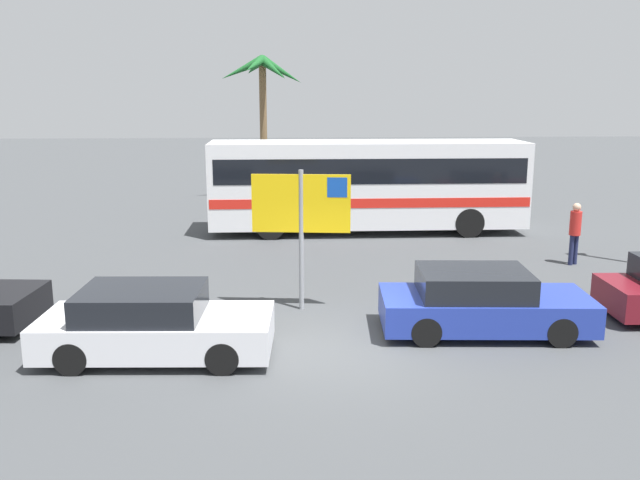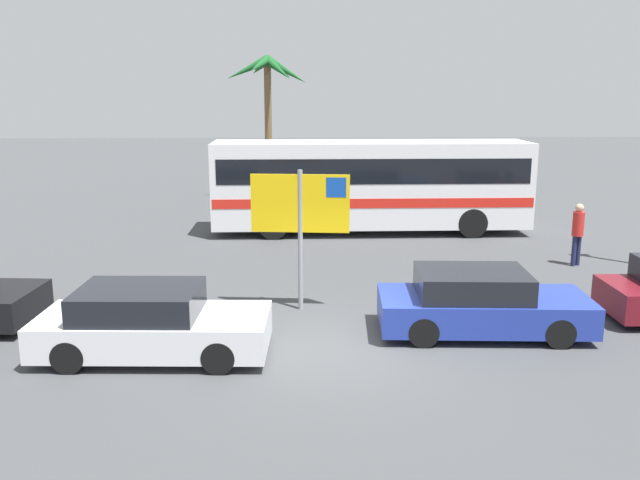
{
  "view_description": "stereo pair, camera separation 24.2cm",
  "coord_description": "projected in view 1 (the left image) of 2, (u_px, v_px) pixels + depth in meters",
  "views": [
    {
      "loc": [
        -1.05,
        -12.34,
        4.91
      ],
      "look_at": [
        -0.21,
        3.98,
        1.3
      ],
      "focal_mm": 38.18,
      "sensor_mm": 36.0,
      "label": 1
    },
    {
      "loc": [
        -0.81,
        -12.35,
        4.91
      ],
      "look_at": [
        -0.21,
        3.98,
        1.3
      ],
      "focal_mm": 38.18,
      "sensor_mm": 36.0,
      "label": 2
    }
  ],
  "objects": [
    {
      "name": "ground",
      "position": [
        341.0,
        350.0,
        13.14
      ],
      "size": [
        120.0,
        120.0,
        0.0
      ],
      "primitive_type": "plane",
      "color": "#424447"
    },
    {
      "name": "ferry_sign",
      "position": [
        303.0,
        209.0,
        15.09
      ],
      "size": [
        2.19,
        0.29,
        3.2
      ],
      "rotation": [
        0.0,
        0.0,
        -0.11
      ],
      "color": "gray",
      "rests_on": "ground"
    },
    {
      "name": "palm_tree_seaside",
      "position": [
        263.0,
        82.0,
        30.06
      ],
      "size": [
        3.71,
        3.8,
        6.42
      ],
      "color": "brown",
      "rests_on": "ground"
    },
    {
      "name": "pedestrian_by_bus",
      "position": [
        575.0,
        228.0,
        19.34
      ],
      "size": [
        0.32,
        0.32,
        1.79
      ],
      "rotation": [
        0.0,
        0.0,
        5.19
      ],
      "color": "#1E2347",
      "rests_on": "ground"
    },
    {
      "name": "car_blue",
      "position": [
        482.0,
        303.0,
        13.97
      ],
      "size": [
        4.35,
        2.06,
        1.32
      ],
      "rotation": [
        0.0,
        0.0,
        -0.06
      ],
      "color": "#23389E",
      "rests_on": "ground"
    },
    {
      "name": "bus_front_coach",
      "position": [
        367.0,
        182.0,
        23.71
      ],
      "size": [
        10.88,
        2.45,
        3.17
      ],
      "color": "white",
      "rests_on": "ground"
    },
    {
      "name": "car_white",
      "position": [
        153.0,
        324.0,
        12.69
      ],
      "size": [
        4.37,
        2.05,
        1.32
      ],
      "rotation": [
        0.0,
        0.0,
        -0.05
      ],
      "color": "silver",
      "rests_on": "ground"
    }
  ]
}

